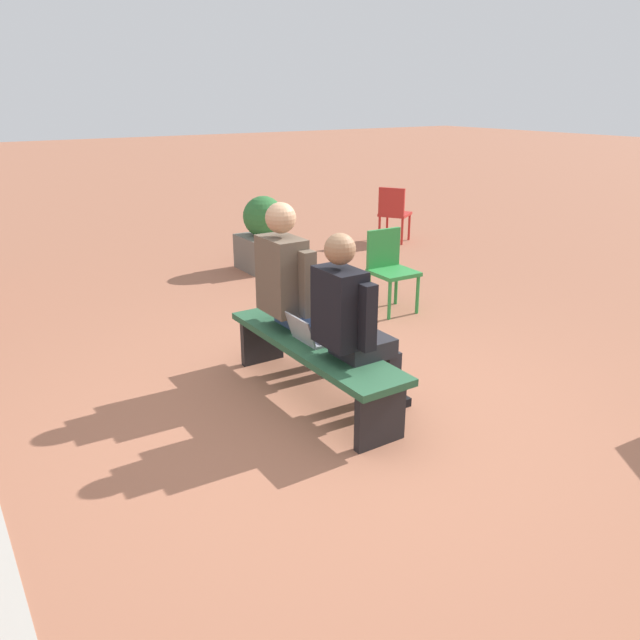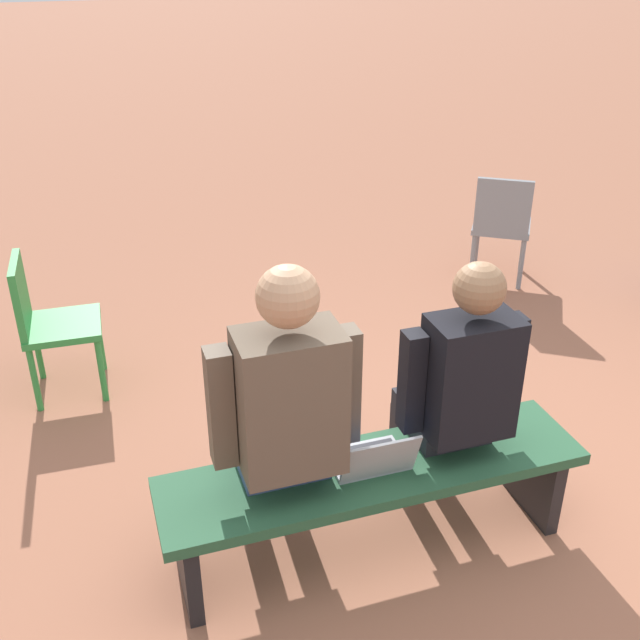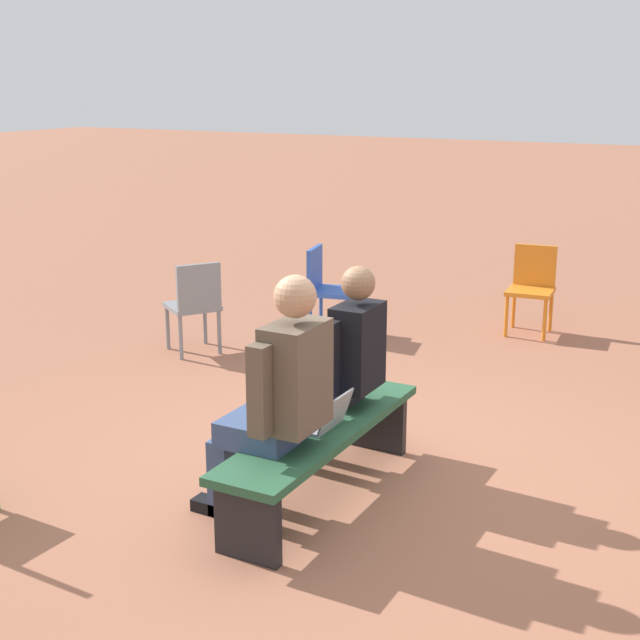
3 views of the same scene
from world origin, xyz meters
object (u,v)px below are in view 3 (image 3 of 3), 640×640
object	(u,v)px
person_student	(342,363)
laptop	(322,419)
plastic_chair_mid_courtyard	(326,285)
plastic_chair_far_right	(195,302)
bench	(322,441)
person_adult	(278,395)
plastic_chair_by_pillar	(532,284)

from	to	relation	value
person_student	laptop	bearing A→B (deg)	11.10
plastic_chair_mid_courtyard	plastic_chair_far_right	xyz separation A→B (m)	(1.13, -0.71, 0.00)
bench	plastic_chair_far_right	bearing A→B (deg)	-130.22
plastic_chair_mid_courtyard	plastic_chair_far_right	bearing A→B (deg)	-32.13
person_student	laptop	xyz separation A→B (m)	(0.40, 0.08, -0.21)
person_student	plastic_chair_mid_courtyard	size ratio (longest dim) A/B	1.58
person_adult	laptop	size ratio (longest dim) A/B	4.43
plastic_chair_by_pillar	person_student	bearing A→B (deg)	-2.73
person_adult	plastic_chair_by_pillar	world-z (taller)	person_adult
plastic_chair_mid_courtyard	plastic_chair_by_pillar	distance (m)	1.99
person_student	plastic_chair_mid_courtyard	world-z (taller)	person_student
person_adult	plastic_chair_far_right	bearing A→B (deg)	-136.00
laptop	person_student	bearing A→B (deg)	-168.90
plastic_chair_by_pillar	bench	bearing A→B (deg)	-1.55
person_student	laptop	distance (m)	0.46
laptop	person_adult	bearing A→B (deg)	-13.46
person_adult	plastic_chair_far_right	xyz separation A→B (m)	(-2.33, -2.25, -0.27)
person_student	person_adult	world-z (taller)	person_adult
laptop	bench	bearing A→B (deg)	-144.69
bench	plastic_chair_by_pillar	distance (m)	4.09
person_student	laptop	world-z (taller)	person_student
bench	plastic_chair_mid_courtyard	bearing A→B (deg)	-152.48
person_adult	plastic_chair_mid_courtyard	bearing A→B (deg)	-156.01
bench	person_student	world-z (taller)	person_student
person_student	plastic_chair_mid_courtyard	xyz separation A→B (m)	(-2.71, -1.55, -0.23)
laptop	plastic_chair_mid_courtyard	size ratio (longest dim) A/B	0.38
person_adult	bench	bearing A→B (deg)	168.94
plastic_chair_by_pillar	plastic_chair_far_right	bearing A→B (deg)	-48.99
laptop	plastic_chair_by_pillar	distance (m)	4.10
person_student	plastic_chair_far_right	xyz separation A→B (m)	(-1.58, -2.26, -0.23)
person_student	plastic_chair_by_pillar	size ratio (longest dim) A/B	1.58
bench	plastic_chair_far_right	xyz separation A→B (m)	(-1.97, -2.32, 0.13)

